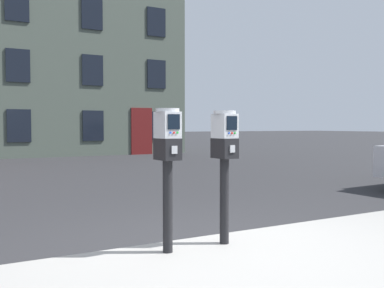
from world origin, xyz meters
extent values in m
plane|color=#28282B|center=(0.00, 0.00, 0.00)|extent=(160.00, 160.00, 0.00)
cylinder|color=black|center=(-0.46, -0.13, 0.56)|extent=(0.10, 0.10, 0.85)
cube|color=black|center=(-0.46, -0.13, 1.08)|extent=(0.18, 0.25, 0.20)
cube|color=#A5A8AD|center=(-0.45, -0.26, 1.08)|extent=(0.06, 0.02, 0.07)
cube|color=#B7BABF|center=(-0.46, -0.13, 1.30)|extent=(0.18, 0.24, 0.24)
cube|color=black|center=(-0.45, -0.25, 1.33)|extent=(0.12, 0.02, 0.13)
cylinder|color=blue|center=(-0.48, -0.26, 1.23)|extent=(0.02, 0.01, 0.02)
cylinder|color=red|center=(-0.45, -0.25, 1.23)|extent=(0.02, 0.01, 0.02)
cylinder|color=green|center=(-0.41, -0.25, 1.23)|extent=(0.02, 0.01, 0.02)
cylinder|color=#B7BABF|center=(-0.46, -0.13, 1.44)|extent=(0.23, 0.23, 0.03)
cylinder|color=black|center=(0.16, -0.13, 0.56)|extent=(0.10, 0.10, 0.84)
cube|color=black|center=(0.16, -0.13, 1.08)|extent=(0.18, 0.25, 0.19)
cube|color=#A5A8AD|center=(0.16, -0.26, 1.08)|extent=(0.06, 0.02, 0.07)
cube|color=#B7BABF|center=(0.16, -0.13, 1.29)|extent=(0.18, 0.24, 0.24)
cube|color=black|center=(0.16, -0.25, 1.32)|extent=(0.12, 0.02, 0.13)
cylinder|color=blue|center=(0.13, -0.26, 1.23)|extent=(0.02, 0.01, 0.02)
cylinder|color=red|center=(0.16, -0.25, 1.23)|extent=(0.02, 0.01, 0.02)
cylinder|color=green|center=(0.20, -0.25, 1.23)|extent=(0.02, 0.01, 0.02)
cylinder|color=#B7BABF|center=(0.16, -0.13, 1.43)|extent=(0.23, 0.23, 0.03)
cube|color=#4C564C|center=(2.84, 17.04, 4.72)|extent=(8.86, 5.22, 9.43)
cube|color=black|center=(-0.11, 14.40, 1.30)|extent=(0.90, 0.06, 1.30)
cube|color=black|center=(2.84, 14.40, 1.30)|extent=(0.90, 0.06, 1.30)
cube|color=black|center=(5.80, 14.40, 1.30)|extent=(0.90, 0.06, 1.30)
cube|color=black|center=(-0.11, 14.40, 3.65)|extent=(0.90, 0.06, 1.30)
cube|color=black|center=(2.84, 14.40, 3.65)|extent=(0.90, 0.06, 1.30)
cube|color=black|center=(5.80, 14.40, 3.65)|extent=(0.90, 0.06, 1.30)
cube|color=black|center=(-0.11, 14.40, 6.01)|extent=(0.90, 0.06, 1.30)
cube|color=black|center=(2.84, 14.40, 6.01)|extent=(0.90, 0.06, 1.30)
cube|color=black|center=(5.80, 14.40, 6.01)|extent=(0.90, 0.06, 1.30)
cube|color=#591414|center=(5.06, 14.40, 1.05)|extent=(1.00, 0.07, 2.10)
camera|label=1|loc=(-2.09, -3.63, 1.30)|focal=39.92mm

